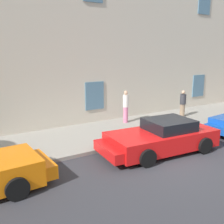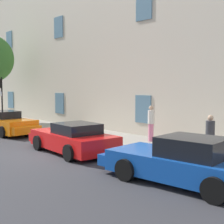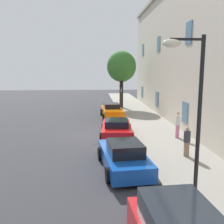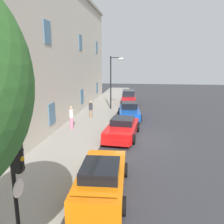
{
  "view_description": "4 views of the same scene",
  "coord_description": "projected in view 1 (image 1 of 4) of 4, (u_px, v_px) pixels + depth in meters",
  "views": [
    {
      "loc": [
        -6.47,
        -6.48,
        3.91
      ],
      "look_at": [
        -1.58,
        1.47,
        1.75
      ],
      "focal_mm": 41.82,
      "sensor_mm": 36.0,
      "label": 1
    },
    {
      "loc": [
        11.36,
        -6.82,
        2.82
      ],
      "look_at": [
        1.58,
        2.13,
        1.74
      ],
      "focal_mm": 50.36,
      "sensor_mm": 36.0,
      "label": 2
    },
    {
      "loc": [
        17.56,
        -0.6,
        4.67
      ],
      "look_at": [
        -0.21,
        0.65,
        1.66
      ],
      "focal_mm": 41.06,
      "sensor_mm": 36.0,
      "label": 3
    },
    {
      "loc": [
        -15.0,
        -0.41,
        5.21
      ],
      "look_at": [
        1.62,
        1.79,
        1.49
      ],
      "focal_mm": 36.65,
      "sensor_mm": 36.0,
      "label": 4
    }
  ],
  "objects": [
    {
      "name": "sidewalk",
      "position": [
        113.0,
        132.0,
        12.84
      ],
      "size": [
        60.0,
        3.82,
        0.14
      ],
      "primitive_type": "cube",
      "color": "gray",
      "rests_on": "ground"
    },
    {
      "name": "pedestrian_strolling",
      "position": [
        183.0,
        103.0,
        15.38
      ],
      "size": [
        0.49,
        0.49,
        1.58
      ],
      "color": "#8C7259",
      "rests_on": "sidewalk"
    },
    {
      "name": "building_facade",
      "position": [
        76.0,
        13.0,
        14.8
      ],
      "size": [
        41.01,
        4.65,
        12.06
      ],
      "color": "beige",
      "rests_on": "ground"
    },
    {
      "name": "pedestrian_admiring",
      "position": [
        126.0,
        106.0,
        14.09
      ],
      "size": [
        0.44,
        0.44,
        1.76
      ],
      "color": "pink",
      "rests_on": "sidewalk"
    },
    {
      "name": "ground_plane",
      "position": [
        170.0,
        161.0,
        9.56
      ],
      "size": [
        80.0,
        80.0,
        0.0
      ],
      "primitive_type": "plane",
      "color": "#333338"
    },
    {
      "name": "sportscar_yellow_flank",
      "position": [
        158.0,
        138.0,
        10.33
      ],
      "size": [
        4.89,
        2.42,
        1.28
      ],
      "color": "red",
      "rests_on": "ground"
    }
  ]
}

